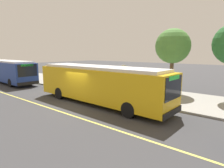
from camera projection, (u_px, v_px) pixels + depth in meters
The scene contains 10 objects.
ground_plane at pixel (80, 104), 14.87m from camera, with size 120.00×120.00×0.00m, color #38383A.
sidewalk_curb at pixel (124, 91), 19.43m from camera, with size 44.00×6.40×0.15m, color gray.
lane_stripe_center at pixel (56, 110), 13.20m from camera, with size 36.00×0.14×0.01m, color #E0D64C.
transit_bus_main at pixel (99, 83), 14.66m from camera, with size 12.14×2.85×2.95m.
transit_bus_second at pixel (9, 71), 24.75m from camera, with size 10.85×2.95×2.95m.
bus_shelter at pixel (117, 73), 19.25m from camera, with size 2.90×1.60×2.48m.
waiting_bench at pixel (118, 85), 19.50m from camera, with size 1.60×0.48×0.95m.
route_sign_post at pixel (124, 76), 16.30m from camera, with size 0.44×0.08×2.80m.
pedestrian_commuter at pixel (136, 85), 17.06m from camera, with size 0.24×0.40×1.69m.
street_tree_upstreet at pixel (173, 46), 17.85m from camera, with size 3.26×3.26×6.06m.
Camera 1 is at (11.14, -9.50, 3.97)m, focal length 30.32 mm.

